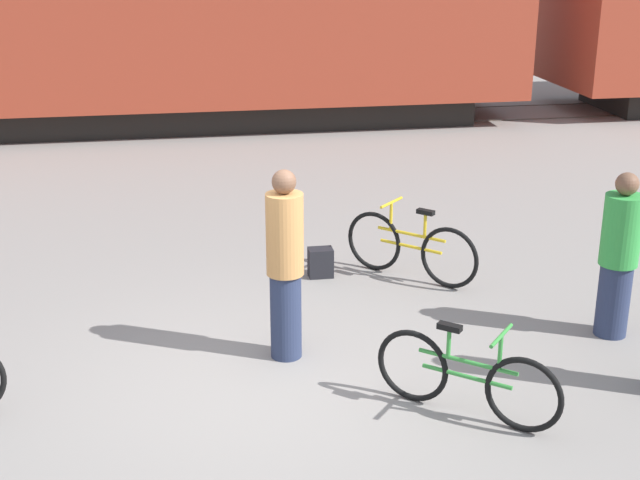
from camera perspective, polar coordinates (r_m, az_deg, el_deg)
The scene contains 8 objects.
ground_plane at distance 8.03m, azimuth -3.65°, elevation -9.15°, with size 80.00×80.00×0.00m, color gray.
rail_near at distance 17.78m, azimuth -7.34°, elevation 6.93°, with size 52.88×0.07×0.01m, color #4C4238.
rail_far at distance 19.18m, azimuth -7.55°, elevation 7.85°, with size 52.88×0.07×0.01m, color #4C4238.
bicycle_yellow at distance 10.19m, azimuth 5.82°, elevation -0.48°, with size 1.24×1.21×0.88m.
bicycle_green at distance 7.47m, azimuth 9.36°, elevation -8.68°, with size 1.27×1.09×0.81m.
person_in_tan at distance 8.12m, azimuth -2.24°, elevation -1.64°, with size 0.34×0.34×1.82m.
person_in_green at distance 9.06m, azimuth 18.56°, elevation -1.01°, with size 0.37×0.37×1.66m.
backpack at distance 10.26m, azimuth 0.04°, elevation -1.45°, with size 0.28×0.20×0.34m.
Camera 1 is at (-0.69, -7.01, 3.85)m, focal length 50.00 mm.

